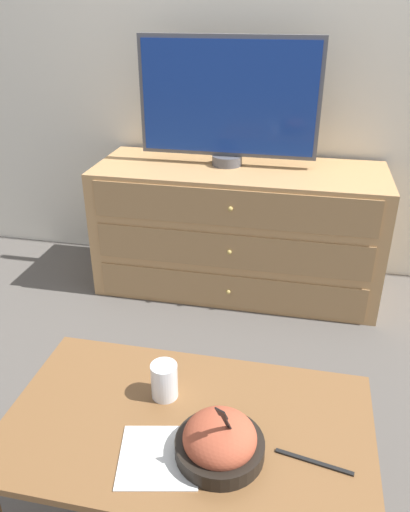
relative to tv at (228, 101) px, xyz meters
name	(u,v)px	position (x,y,z in m)	size (l,w,h in m)	color
ground_plane	(263,262)	(0.20, 0.26, -1.00)	(12.00, 12.00, 0.00)	#56514C
wall_back	(277,31)	(0.20, 0.29, 0.30)	(12.00, 0.05, 2.60)	silver
dresser	(238,229)	(0.07, -0.04, -0.66)	(1.48, 0.57, 0.68)	tan
tv	(228,101)	(0.00, 0.00, 0.00)	(0.89, 0.15, 0.62)	#515156
coffee_table	(187,445)	(0.17, -1.59, -0.58)	(0.92, 0.54, 0.50)	brown
takeout_bowl	(220,441)	(0.27, -1.67, -0.47)	(0.21, 0.21, 0.19)	black
drink_cup	(164,382)	(0.09, -1.51, -0.46)	(0.07, 0.07, 0.10)	beige
napkin	(159,457)	(0.13, -1.71, -0.50)	(0.22, 0.22, 0.00)	white
knife	(314,462)	(0.48, -1.65, -0.50)	(0.18, 0.04, 0.01)	black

